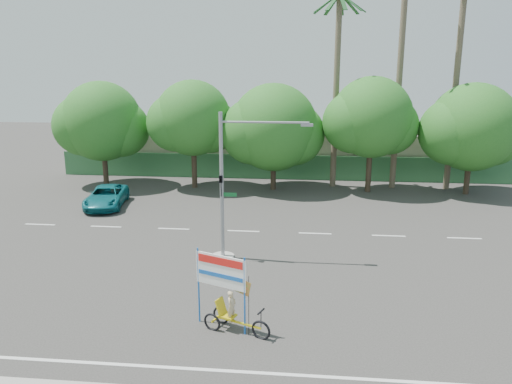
# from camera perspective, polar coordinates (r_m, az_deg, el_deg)

# --- Properties ---
(ground) EXTENTS (120.00, 120.00, 0.00)m
(ground) POSITION_cam_1_polar(r_m,az_deg,el_deg) (20.52, 1.37, -11.82)
(ground) COLOR #33302D
(ground) RESTS_ON ground
(fence) EXTENTS (38.00, 0.08, 2.00)m
(fence) POSITION_cam_1_polar(r_m,az_deg,el_deg) (40.71, 3.72, 2.83)
(fence) COLOR #336B3D
(fence) RESTS_ON ground
(building_left) EXTENTS (12.00, 8.00, 4.00)m
(building_left) POSITION_cam_1_polar(r_m,az_deg,el_deg) (46.35, -8.55, 5.35)
(building_left) COLOR #C0B099
(building_left) RESTS_ON ground
(building_right) EXTENTS (14.00, 8.00, 3.60)m
(building_right) POSITION_cam_1_polar(r_m,az_deg,el_deg) (45.46, 14.11, 4.66)
(building_right) COLOR #C0B099
(building_right) RESTS_ON ground
(tree_far_left) EXTENTS (7.14, 6.00, 7.96)m
(tree_far_left) POSITION_cam_1_polar(r_m,az_deg,el_deg) (39.75, -17.26, 7.45)
(tree_far_left) COLOR #473828
(tree_far_left) RESTS_ON ground
(tree_left) EXTENTS (6.66, 5.60, 8.07)m
(tree_left) POSITION_cam_1_polar(r_m,az_deg,el_deg) (37.56, -7.30, 8.06)
(tree_left) COLOR #473828
(tree_left) RESTS_ON ground
(tree_center) EXTENTS (7.62, 6.40, 7.85)m
(tree_center) POSITION_cam_1_polar(r_m,az_deg,el_deg) (36.75, 1.95, 7.10)
(tree_center) COLOR #473828
(tree_center) RESTS_ON ground
(tree_right) EXTENTS (6.90, 5.80, 8.36)m
(tree_right) POSITION_cam_1_polar(r_m,az_deg,el_deg) (36.87, 12.99, 7.98)
(tree_right) COLOR #473828
(tree_right) RESTS_ON ground
(tree_far_right) EXTENTS (7.38, 6.20, 7.94)m
(tree_far_right) POSITION_cam_1_polar(r_m,az_deg,el_deg) (38.44, 23.41, 6.53)
(tree_far_right) COLOR #473828
(tree_far_right) RESTS_ON ground
(palm_tall) EXTENTS (3.73, 3.79, 17.45)m
(palm_tall) POSITION_cam_1_polar(r_m,az_deg,el_deg) (38.49, 16.30, 15.84)
(palm_tall) COLOR #70604C
(palm_tall) RESTS_ON ground
(palm_mid) EXTENTS (3.73, 3.79, 15.45)m
(palm_mid) POSITION_cam_1_polar(r_m,az_deg,el_deg) (39.35, 22.09, 13.78)
(palm_mid) COLOR #70604C
(palm_mid) RESTS_ON ground
(palm_short) EXTENTS (3.73, 3.79, 14.45)m
(palm_short) POSITION_cam_1_polar(r_m,az_deg,el_deg) (37.95, 9.24, 13.81)
(palm_short) COLOR #70604C
(palm_short) RESTS_ON ground
(traffic_signal) EXTENTS (4.72, 1.10, 7.00)m
(traffic_signal) POSITION_cam_1_polar(r_m,az_deg,el_deg) (23.46, -3.19, -0.85)
(traffic_signal) COLOR gray
(traffic_signal) RESTS_ON ground
(trike_billboard) EXTENTS (2.73, 1.34, 2.87)m
(trike_billboard) POSITION_cam_1_polar(r_m,az_deg,el_deg) (17.69, -3.22, -12.15)
(trike_billboard) COLOR black
(trike_billboard) RESTS_ON ground
(pickup_truck) EXTENTS (2.99, 5.15, 1.35)m
(pickup_truck) POSITION_cam_1_polar(r_m,az_deg,el_deg) (34.19, -16.74, -0.51)
(pickup_truck) COLOR #0F676F
(pickup_truck) RESTS_ON ground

